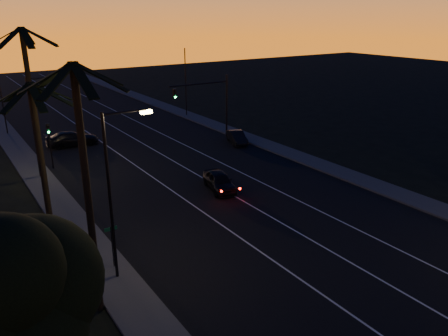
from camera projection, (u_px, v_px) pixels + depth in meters
road at (200, 180)px, 36.74m from camera, size 20.00×170.00×0.01m
sidewalk_left at (63, 211)px, 30.86m from camera, size 2.40×170.00×0.16m
sidewalk_right at (298, 156)px, 42.58m from camera, size 2.40×170.00×0.16m
lane_stripe_left at (168, 188)px, 35.17m from camera, size 0.12×160.00×0.01m
lane_stripe_mid at (205, 179)px, 37.00m from camera, size 0.12×160.00×0.01m
lane_stripe_right at (238, 171)px, 38.83m from camera, size 0.12×160.00×0.01m
bushy_tree at (2, 311)px, 12.88m from camera, size 6.30×5.30×8.30m
palm_near at (85, 169)px, 18.38m from camera, size 4.25×4.16×11.53m
palm_mid at (41, 154)px, 23.04m from camera, size 4.25×4.16×10.03m
palm_far at (33, 107)px, 27.81m from camera, size 4.25×4.16×12.53m
streetlight_left_near at (115, 184)px, 21.53m from camera, size 2.55×0.26×9.00m
streetlight_left_far at (36, 120)px, 35.72m from camera, size 2.55×0.26×8.50m
street_sign at (112, 242)px, 23.49m from camera, size 0.70×0.06×2.60m
signal_mast at (208, 97)px, 46.70m from camera, size 7.10×0.41×7.00m
signal_post at (49, 138)px, 38.63m from camera, size 0.28×0.37×4.20m
far_pole_left at (1, 96)px, 49.07m from camera, size 0.14×0.14×9.00m
far_pole_right at (186, 83)px, 58.23m from camera, size 0.14×0.14×9.00m
lead_car at (219, 181)px, 34.53m from camera, size 2.75×5.03×1.46m
right_car at (237, 137)px, 46.93m from camera, size 2.63×4.28×1.33m
cross_car at (72, 139)px, 46.02m from camera, size 5.54×2.73×1.55m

